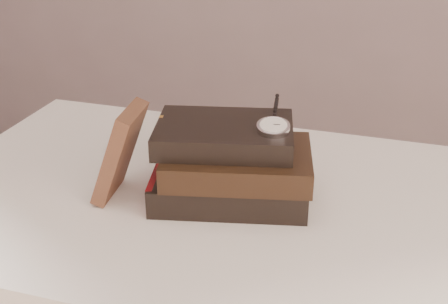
% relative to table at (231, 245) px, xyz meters
% --- Properties ---
extents(table, '(1.00, 0.60, 0.75)m').
position_rel_table_xyz_m(table, '(0.00, 0.00, 0.00)').
color(table, white).
rests_on(table, ground).
extents(book_stack, '(0.27, 0.21, 0.12)m').
position_rel_table_xyz_m(book_stack, '(-0.00, 0.00, 0.15)').
color(book_stack, black).
rests_on(book_stack, table).
extents(journal, '(0.08, 0.10, 0.15)m').
position_rel_table_xyz_m(journal, '(-0.17, -0.04, 0.17)').
color(journal, '#422519').
rests_on(journal, table).
extents(pocket_watch, '(0.06, 0.15, 0.02)m').
position_rel_table_xyz_m(pocket_watch, '(0.06, 0.01, 0.22)').
color(pocket_watch, silver).
rests_on(pocket_watch, book_stack).
extents(eyeglasses, '(0.12, 0.13, 0.05)m').
position_rel_table_xyz_m(eyeglasses, '(-0.10, 0.06, 0.16)').
color(eyeglasses, silver).
rests_on(eyeglasses, book_stack).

